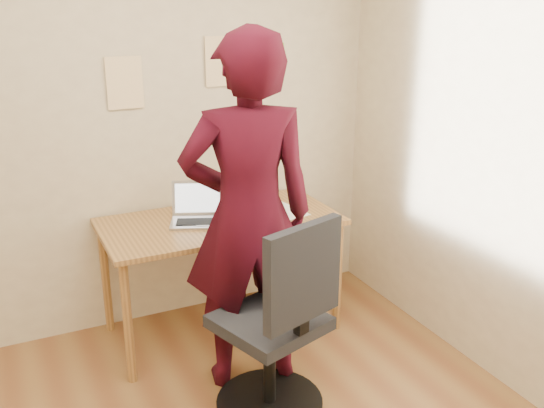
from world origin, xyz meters
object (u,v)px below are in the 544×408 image
office_chair (279,334)px  person (248,217)px  laptop (197,213)px  phone (256,226)px  desk (221,233)px

office_chair → person: (-0.01, 0.35, 0.49)m
laptop → office_chair: 0.98m
phone → person: person is taller
phone → laptop: bearing=144.2°
laptop → person: person is taller
phone → office_chair: office_chair is taller
desk → laptop: laptop is taller
phone → office_chair: (-0.18, -0.67, -0.29)m
desk → office_chair: (-0.04, -0.88, -0.20)m
office_chair → laptop: bearing=78.0°
phone → desk: bearing=130.3°
laptop → phone: size_ratio=2.88×
office_chair → person: bearing=73.4°
laptop → phone: 0.37m
person → office_chair: bearing=104.8°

